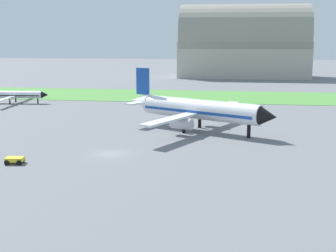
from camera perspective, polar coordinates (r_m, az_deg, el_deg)
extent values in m
plane|color=slate|center=(66.76, -7.34, -3.57)|extent=(600.00, 600.00, 0.00)
cube|color=#549342|center=(132.51, 0.43, 3.90)|extent=(360.00, 28.00, 0.08)
cylinder|color=white|center=(123.70, -18.89, 3.83)|extent=(13.95, 2.92, 1.92)
cone|color=black|center=(120.94, -15.52, 3.87)|extent=(2.05, 2.02, 1.88)
cube|color=black|center=(123.72, -18.88, 3.76)|extent=(13.18, 2.91, 0.27)
cube|color=white|center=(128.74, -18.14, 3.99)|extent=(2.11, 10.64, 0.19)
cube|color=white|center=(119.08, -20.02, 3.33)|extent=(2.11, 10.64, 0.19)
cylinder|color=#B7BABF|center=(126.79, -18.23, 3.88)|extent=(1.58, 0.73, 0.62)
cylinder|color=#B7BABF|center=(120.59, -19.42, 3.46)|extent=(1.58, 0.73, 0.62)
cylinder|color=black|center=(121.80, -16.33, 3.10)|extent=(0.35, 0.35, 1.35)
cylinder|color=black|center=(126.01, -18.91, 3.20)|extent=(0.35, 0.35, 1.35)
cylinder|color=black|center=(122.55, -19.59, 2.95)|extent=(0.35, 0.35, 1.35)
cylinder|color=white|center=(81.62, 4.08, 2.14)|extent=(22.70, 13.76, 3.60)
cone|color=black|center=(75.92, 12.62, 1.21)|extent=(4.51, 4.62, 3.53)
cone|color=white|center=(89.24, -3.55, 3.22)|extent=(5.55, 4.95, 3.24)
cube|color=#19479E|center=(81.66, 4.08, 1.95)|extent=(21.56, 13.24, 0.50)
cube|color=white|center=(88.81, 6.29, 2.43)|extent=(9.08, 15.08, 0.36)
cube|color=white|center=(75.51, 0.61, 0.94)|extent=(9.08, 15.08, 0.36)
cylinder|color=#B7BABF|center=(86.56, 5.39, 1.36)|extent=(4.40, 3.53, 1.98)
cylinder|color=#B7BABF|center=(78.07, 1.77, 0.32)|extent=(4.40, 3.53, 1.98)
cube|color=#19479E|center=(88.37, -3.24, 5.74)|extent=(2.83, 1.70, 5.24)
cube|color=white|center=(90.66, -2.33, 3.30)|extent=(3.81, 4.98, 0.29)
cube|color=white|center=(87.07, -4.14, 2.95)|extent=(3.81, 4.98, 0.29)
cylinder|color=black|center=(77.72, 10.30, -0.68)|extent=(0.65, 0.65, 2.29)
cylinder|color=black|center=(85.35, 4.08, 0.53)|extent=(0.65, 0.65, 2.29)
cylinder|color=black|center=(80.61, 2.03, -0.08)|extent=(0.65, 0.65, 2.29)
cube|color=yellow|center=(64.53, -19.04, -4.05)|extent=(2.60, 1.85, 0.55)
cylinder|color=black|center=(64.19, -19.94, -4.44)|extent=(0.73, 0.35, 0.70)
cylinder|color=black|center=(65.56, -19.52, -4.10)|extent=(0.73, 0.35, 0.70)
cylinder|color=black|center=(63.66, -18.51, -4.48)|extent=(0.73, 0.35, 0.70)
cylinder|color=black|center=(65.03, -18.11, -4.13)|extent=(0.73, 0.35, 0.70)
cube|color=#B2AD9E|center=(199.31, 9.56, 8.42)|extent=(55.26, 24.02, 15.44)
cylinder|color=gray|center=(199.10, 9.65, 11.33)|extent=(54.16, 26.42, 26.42)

